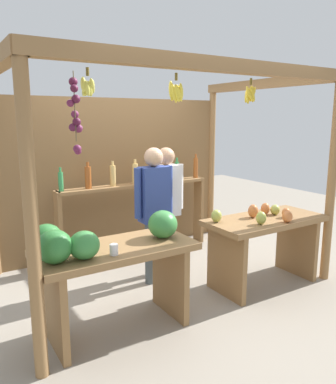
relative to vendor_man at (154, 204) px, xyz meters
The scene contains 7 objects.
ground_plane 0.95m from the vendor_man, 43.81° to the left, with size 12.00×12.00×0.00m, color gray.
market_stall 0.79m from the vendor_man, 79.89° to the left, with size 3.42×2.31×2.38m.
fruit_counter_left 1.15m from the vendor_man, 140.70° to the right, with size 1.43×0.67×1.05m.
fruit_counter_right 1.29m from the vendor_man, 34.70° to the right, with size 1.39×0.64×0.94m.
bottle_shelf_unit 0.98m from the vendor_man, 75.29° to the left, with size 2.19×0.22×1.36m.
vendor_man is the anchor object (origin of this frame).
vendor_woman 0.32m from the vendor_man, 33.51° to the left, with size 0.48×0.21×1.54m.
Camera 1 is at (-2.18, -3.72, 1.88)m, focal length 35.47 mm.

